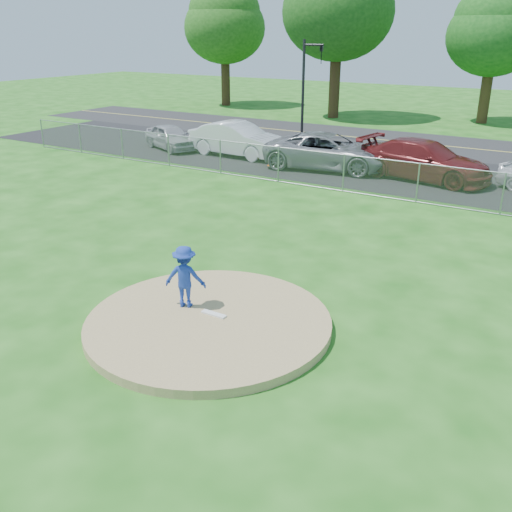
# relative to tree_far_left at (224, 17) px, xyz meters

# --- Properties ---
(ground) EXTENTS (120.00, 120.00, 0.00)m
(ground) POSITION_rel_tree_far_left_xyz_m (22.00, -23.00, -7.06)
(ground) COLOR #185512
(ground) RESTS_ON ground
(pitchers_mound) EXTENTS (5.40, 5.40, 0.20)m
(pitchers_mound) POSITION_rel_tree_far_left_xyz_m (22.00, -33.00, -6.96)
(pitchers_mound) COLOR #9C8455
(pitchers_mound) RESTS_ON ground
(pitching_rubber) EXTENTS (0.60, 0.15, 0.04)m
(pitching_rubber) POSITION_rel_tree_far_left_xyz_m (22.00, -32.80, -6.84)
(pitching_rubber) COLOR white
(pitching_rubber) RESTS_ON pitchers_mound
(chain_link_fence) EXTENTS (40.00, 0.06, 1.50)m
(chain_link_fence) POSITION_rel_tree_far_left_xyz_m (22.00, -21.00, -6.31)
(chain_link_fence) COLOR gray
(chain_link_fence) RESTS_ON ground
(parking_lot) EXTENTS (50.00, 8.00, 0.01)m
(parking_lot) POSITION_rel_tree_far_left_xyz_m (22.00, -16.50, -7.05)
(parking_lot) COLOR black
(parking_lot) RESTS_ON ground
(street) EXTENTS (60.00, 7.00, 0.01)m
(street) POSITION_rel_tree_far_left_xyz_m (22.00, -9.00, -7.06)
(street) COLOR black
(street) RESTS_ON ground
(tree_far_left) EXTENTS (6.72, 6.72, 10.74)m
(tree_far_left) POSITION_rel_tree_far_left_xyz_m (0.00, 0.00, 0.00)
(tree_far_left) COLOR #352113
(tree_far_left) RESTS_ON ground
(tree_center) EXTENTS (6.16, 6.16, 9.84)m
(tree_center) POSITION_rel_tree_far_left_xyz_m (21.00, 1.00, -0.59)
(tree_center) COLOR #3D2916
(tree_center) RESTS_ON ground
(traffic_signal_left) EXTENTS (1.28, 0.20, 5.60)m
(traffic_signal_left) POSITION_rel_tree_far_left_xyz_m (13.24, -11.00, -3.70)
(traffic_signal_left) COLOR black
(traffic_signal_left) RESTS_ON ground
(pitcher) EXTENTS (1.07, 0.86, 1.45)m
(pitcher) POSITION_rel_tree_far_left_xyz_m (21.19, -32.75, -6.13)
(pitcher) COLOR #1C369B
(pitcher) RESTS_ON pitchers_mound
(traffic_cone) EXTENTS (0.40, 0.40, 0.77)m
(traffic_cone) POSITION_rel_tree_far_left_xyz_m (15.23, -18.44, -6.66)
(traffic_cone) COLOR orange
(traffic_cone) RESTS_ON parking_lot
(parked_car_silver) EXTENTS (4.18, 2.97, 1.32)m
(parked_car_silver) POSITION_rel_tree_far_left_xyz_m (8.45, -17.76, -6.39)
(parked_car_silver) COLOR #A2A2A7
(parked_car_silver) RESTS_ON parking_lot
(parked_car_white) EXTENTS (5.27, 2.05, 1.71)m
(parked_car_white) POSITION_rel_tree_far_left_xyz_m (12.54, -17.36, -6.20)
(parked_car_white) COLOR white
(parked_car_white) RESTS_ON parking_lot
(parked_car_gray) EXTENTS (6.29, 3.64, 1.65)m
(parked_car_gray) POSITION_rel_tree_far_left_xyz_m (17.78, -17.63, -6.23)
(parked_car_gray) COLOR slate
(parked_car_gray) RESTS_ON parking_lot
(parked_car_darkred) EXTENTS (6.08, 3.23, 1.68)m
(parked_car_darkred) POSITION_rel_tree_far_left_xyz_m (22.17, -17.31, -6.21)
(parked_car_darkred) COLOR maroon
(parked_car_darkred) RESTS_ON parking_lot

